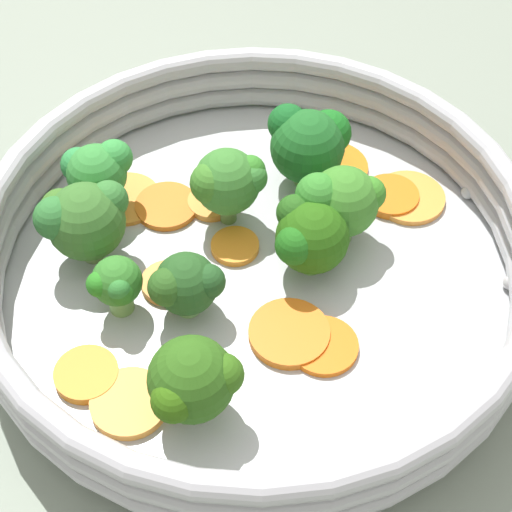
# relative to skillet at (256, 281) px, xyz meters

# --- Properties ---
(ground_plane) EXTENTS (4.00, 4.00, 0.00)m
(ground_plane) POSITION_rel_skillet_xyz_m (0.00, 0.00, -0.01)
(ground_plane) COLOR gray
(skillet) EXTENTS (0.31, 0.31, 0.02)m
(skillet) POSITION_rel_skillet_xyz_m (0.00, 0.00, 0.00)
(skillet) COLOR #B2B5B7
(skillet) RESTS_ON ground_plane
(skillet_rim_wall) EXTENTS (0.33, 0.33, 0.05)m
(skillet_rim_wall) POSITION_rel_skillet_xyz_m (0.00, 0.00, 0.03)
(skillet_rim_wall) COLOR #AEADB4
(skillet_rim_wall) RESTS_ON skillet
(skillet_rivet_left) EXTENTS (0.01, 0.01, 0.01)m
(skillet_rivet_left) POSITION_rel_skillet_xyz_m (-0.09, -0.12, 0.01)
(skillet_rivet_left) COLOR #B3B0B2
(skillet_rivet_left) RESTS_ON skillet
(skillet_rivet_right) EXTENTS (0.01, 0.01, 0.01)m
(skillet_rivet_right) POSITION_rel_skillet_xyz_m (-0.03, -0.15, 0.01)
(skillet_rivet_right) COLOR #B2B6BA
(skillet_rivet_right) RESTS_ON skillet
(carrot_slice_0) EXTENTS (0.05, 0.05, 0.00)m
(carrot_slice_0) POSITION_rel_skillet_xyz_m (-0.01, -0.11, 0.01)
(carrot_slice_0) COLOR orange
(carrot_slice_0) RESTS_ON skillet
(carrot_slice_1) EXTENTS (0.06, 0.06, 0.00)m
(carrot_slice_1) POSITION_rel_skillet_xyz_m (0.04, -0.09, 0.01)
(carrot_slice_1) COLOR orange
(carrot_slice_1) RESTS_ON skillet
(carrot_slice_2) EXTENTS (0.04, 0.04, 0.00)m
(carrot_slice_2) POSITION_rel_skillet_xyz_m (0.02, 0.00, 0.01)
(carrot_slice_2) COLOR orange
(carrot_slice_2) RESTS_ON skillet
(carrot_slice_3) EXTENTS (0.05, 0.05, 0.01)m
(carrot_slice_3) POSITION_rel_skillet_xyz_m (0.00, -0.10, 0.01)
(carrot_slice_3) COLOR orange
(carrot_slice_3) RESTS_ON skillet
(carrot_slice_4) EXTENTS (0.06, 0.06, 0.00)m
(carrot_slice_4) POSITION_rel_skillet_xyz_m (0.10, 0.04, 0.01)
(carrot_slice_4) COLOR orange
(carrot_slice_4) RESTS_ON skillet
(carrot_slice_5) EXTENTS (0.04, 0.04, 0.01)m
(carrot_slice_5) POSITION_rel_skillet_xyz_m (0.02, 0.05, 0.01)
(carrot_slice_5) COLOR orange
(carrot_slice_5) RESTS_ON skillet
(carrot_slice_6) EXTENTS (0.04, 0.04, 0.00)m
(carrot_slice_6) POSITION_rel_skillet_xyz_m (0.06, -0.01, 0.01)
(carrot_slice_6) COLOR orange
(carrot_slice_6) RESTS_ON skillet
(carrot_slice_7) EXTENTS (0.06, 0.06, 0.01)m
(carrot_slice_7) POSITION_rel_skillet_xyz_m (-0.05, 0.01, 0.01)
(carrot_slice_7) COLOR orange
(carrot_slice_7) RESTS_ON skillet
(carrot_slice_8) EXTENTS (0.05, 0.05, 0.01)m
(carrot_slice_8) POSITION_rel_skillet_xyz_m (-0.04, 0.11, 0.01)
(carrot_slice_8) COLOR #F59838
(carrot_slice_8) RESTS_ON skillet
(carrot_slice_9) EXTENTS (0.05, 0.05, 0.01)m
(carrot_slice_9) POSITION_rel_skillet_xyz_m (-0.01, 0.12, 0.01)
(carrot_slice_9) COLOR orange
(carrot_slice_9) RESTS_ON skillet
(carrot_slice_10) EXTENTS (0.04, 0.04, 0.00)m
(carrot_slice_10) POSITION_rel_skillet_xyz_m (-0.07, 0.00, 0.01)
(carrot_slice_10) COLOR orange
(carrot_slice_10) RESTS_ON skillet
(carrot_slice_11) EXTENTS (0.04, 0.04, 0.00)m
(carrot_slice_11) POSITION_rel_skillet_xyz_m (0.07, 0.02, 0.01)
(carrot_slice_11) COLOR orange
(carrot_slice_11) RESTS_ON skillet
(broccoli_floret_0) EXTENTS (0.05, 0.05, 0.05)m
(broccoli_floret_0) POSITION_rel_skillet_xyz_m (0.05, -0.07, 0.04)
(broccoli_floret_0) COLOR #6E9951
(broccoli_floret_0) RESTS_ON skillet
(broccoli_floret_1) EXTENTS (0.04, 0.05, 0.05)m
(broccoli_floret_1) POSITION_rel_skillet_xyz_m (-0.06, 0.08, 0.04)
(broccoli_floret_1) COLOR #8DB26A
(broccoli_floret_1) RESTS_ON skillet
(broccoli_floret_2) EXTENTS (0.03, 0.03, 0.04)m
(broccoli_floret_2) POSITION_rel_skillet_xyz_m (0.02, 0.08, 0.03)
(broccoli_floret_2) COLOR #70A152
(broccoli_floret_2) RESTS_ON skillet
(broccoli_floret_3) EXTENTS (0.05, 0.05, 0.05)m
(broccoli_floret_3) POSITION_rel_skillet_xyz_m (-0.01, -0.03, 0.04)
(broccoli_floret_3) COLOR #72A660
(broccoli_floret_3) RESTS_ON skillet
(broccoli_floret_4) EXTENTS (0.04, 0.04, 0.05)m
(broccoli_floret_4) POSITION_rel_skillet_xyz_m (0.10, 0.05, 0.04)
(broccoli_floret_4) COLOR #649147
(broccoli_floret_4) RESTS_ON skillet
(broccoli_floret_5) EXTENTS (0.04, 0.05, 0.05)m
(broccoli_floret_5) POSITION_rel_skillet_xyz_m (0.04, -0.01, 0.04)
(broccoli_floret_5) COLOR #688E47
(broccoli_floret_5) RESTS_ON skillet
(broccoli_floret_6) EXTENTS (0.05, 0.06, 0.05)m
(broccoli_floret_6) POSITION_rel_skillet_xyz_m (0.07, 0.07, 0.04)
(broccoli_floret_6) COLOR #6F8E4F
(broccoli_floret_6) RESTS_ON skillet
(broccoli_floret_7) EXTENTS (0.04, 0.04, 0.04)m
(broccoli_floret_7) POSITION_rel_skillet_xyz_m (-0.00, 0.05, 0.03)
(broccoli_floret_7) COLOR #73A35A
(broccoli_floret_7) RESTS_ON skillet
(broccoli_floret_8) EXTENTS (0.04, 0.05, 0.05)m
(broccoli_floret_8) POSITION_rel_skillet_xyz_m (-0.01, -0.06, 0.04)
(broccoli_floret_8) COLOR #628C49
(broccoli_floret_8) RESTS_ON skillet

